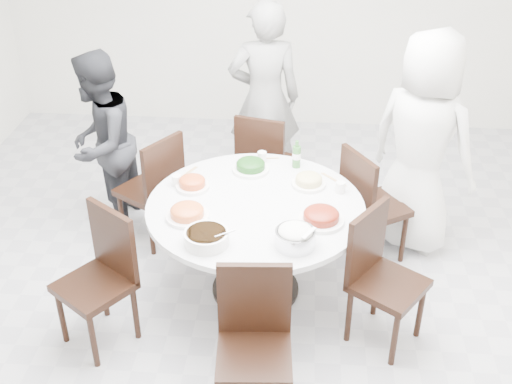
# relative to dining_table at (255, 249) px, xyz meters

# --- Properties ---
(floor) EXTENTS (6.00, 6.00, 0.01)m
(floor) POSITION_rel_dining_table_xyz_m (0.11, -0.03, -0.38)
(floor) COLOR #B8B8BD
(floor) RESTS_ON ground
(dining_table) EXTENTS (1.50, 1.50, 0.75)m
(dining_table) POSITION_rel_dining_table_xyz_m (0.00, 0.00, 0.00)
(dining_table) COLOR silver
(dining_table) RESTS_ON floor
(chair_ne) EXTENTS (0.58, 0.58, 0.95)m
(chair_ne) POSITION_rel_dining_table_xyz_m (0.88, 0.50, 0.10)
(chair_ne) COLOR black
(chair_ne) RESTS_ON floor
(chair_n) EXTENTS (0.51, 0.51, 0.95)m
(chair_n) POSITION_rel_dining_table_xyz_m (-0.00, 1.13, 0.10)
(chair_n) COLOR black
(chair_n) RESTS_ON floor
(chair_nw) EXTENTS (0.58, 0.58, 0.95)m
(chair_nw) POSITION_rel_dining_table_xyz_m (-0.90, 0.62, 0.10)
(chair_nw) COLOR black
(chair_nw) RESTS_ON floor
(chair_sw) EXTENTS (0.59, 0.59, 0.95)m
(chair_sw) POSITION_rel_dining_table_xyz_m (-0.99, -0.59, 0.10)
(chair_sw) COLOR black
(chair_sw) RESTS_ON floor
(chair_s) EXTENTS (0.45, 0.45, 0.95)m
(chair_s) POSITION_rel_dining_table_xyz_m (0.08, -1.11, 0.10)
(chair_s) COLOR black
(chair_s) RESTS_ON floor
(chair_se) EXTENTS (0.59, 0.59, 0.95)m
(chair_se) POSITION_rel_dining_table_xyz_m (0.89, -0.43, 0.10)
(chair_se) COLOR black
(chair_se) RESTS_ON floor
(diner_right) EXTENTS (1.03, 0.96, 1.77)m
(diner_right) POSITION_rel_dining_table_xyz_m (1.21, 0.75, 0.51)
(diner_right) COLOR white
(diner_right) RESTS_ON floor
(diner_middle) EXTENTS (0.70, 0.52, 1.75)m
(diner_middle) POSITION_rel_dining_table_xyz_m (-0.04, 1.53, 0.50)
(diner_middle) COLOR black
(diner_middle) RESTS_ON floor
(diner_left) EXTENTS (0.66, 0.80, 1.52)m
(diner_left) POSITION_rel_dining_table_xyz_m (-1.31, 0.79, 0.38)
(diner_left) COLOR #222327
(diner_left) RESTS_ON floor
(dish_greens) EXTENTS (0.27, 0.27, 0.07)m
(dish_greens) POSITION_rel_dining_table_xyz_m (-0.07, 0.46, 0.41)
(dish_greens) COLOR white
(dish_greens) RESTS_ON dining_table
(dish_pale) EXTENTS (0.24, 0.24, 0.07)m
(dish_pale) POSITION_rel_dining_table_xyz_m (0.36, 0.28, 0.41)
(dish_pale) COLOR white
(dish_pale) RESTS_ON dining_table
(dish_orange) EXTENTS (0.24, 0.24, 0.06)m
(dish_orange) POSITION_rel_dining_table_xyz_m (-0.46, 0.18, 0.41)
(dish_orange) COLOR white
(dish_orange) RESTS_ON dining_table
(dish_redbrown) EXTENTS (0.30, 0.30, 0.08)m
(dish_redbrown) POSITION_rel_dining_table_xyz_m (0.45, -0.18, 0.41)
(dish_redbrown) COLOR white
(dish_redbrown) RESTS_ON dining_table
(dish_tofu) EXTENTS (0.29, 0.29, 0.07)m
(dish_tofu) POSITION_rel_dining_table_xyz_m (-0.43, -0.20, 0.41)
(dish_tofu) COLOR white
(dish_tofu) RESTS_ON dining_table
(rice_bowl) EXTENTS (0.25, 0.25, 0.11)m
(rice_bowl) POSITION_rel_dining_table_xyz_m (0.28, -0.45, 0.43)
(rice_bowl) COLOR silver
(rice_bowl) RESTS_ON dining_table
(soup_bowl) EXTENTS (0.28, 0.28, 0.09)m
(soup_bowl) POSITION_rel_dining_table_xyz_m (-0.27, -0.48, 0.42)
(soup_bowl) COLOR white
(soup_bowl) RESTS_ON dining_table
(beverage_bottle) EXTENTS (0.06, 0.06, 0.22)m
(beverage_bottle) POSITION_rel_dining_table_xyz_m (0.26, 0.56, 0.48)
(beverage_bottle) COLOR #306C2B
(beverage_bottle) RESTS_ON dining_table
(tea_cups) EXTENTS (0.07, 0.07, 0.08)m
(tea_cups) POSITION_rel_dining_table_xyz_m (-0.03, 0.63, 0.42)
(tea_cups) COLOR white
(tea_cups) RESTS_ON dining_table
(chopsticks) EXTENTS (0.24, 0.04, 0.01)m
(chopsticks) POSITION_rel_dining_table_xyz_m (-0.01, 0.63, 0.38)
(chopsticks) COLOR tan
(chopsticks) RESTS_ON dining_table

